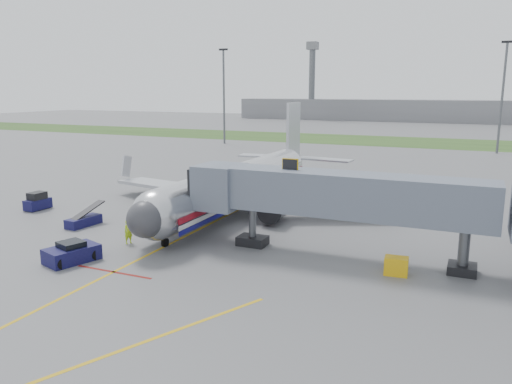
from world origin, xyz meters
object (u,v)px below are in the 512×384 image
at_px(pushback_tug, 72,253).
at_px(belt_loader, 84,221).
at_px(baggage_tug, 38,202).
at_px(airliner, 240,183).
at_px(ramp_worker, 128,232).

bearing_deg(pushback_tug, belt_loader, 127.74).
height_order(pushback_tug, belt_loader, belt_loader).
bearing_deg(baggage_tug, belt_loader, -18.62).
relative_size(airliner, baggage_tug, 13.84).
distance_m(airliner, pushback_tug, 19.28).
height_order(airliner, baggage_tug, airliner).
bearing_deg(baggage_tug, ramp_worker, -19.60).
bearing_deg(belt_loader, baggage_tug, 161.38).
bearing_deg(belt_loader, ramp_worker, -20.81).
height_order(baggage_tug, belt_loader, belt_loader).
bearing_deg(airliner, belt_loader, -131.53).
bearing_deg(baggage_tug, airliner, 24.14).
distance_m(baggage_tug, ramp_worker, 16.40).
bearing_deg(baggage_tug, pushback_tug, -35.96).
bearing_deg(pushback_tug, airliner, 77.95).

